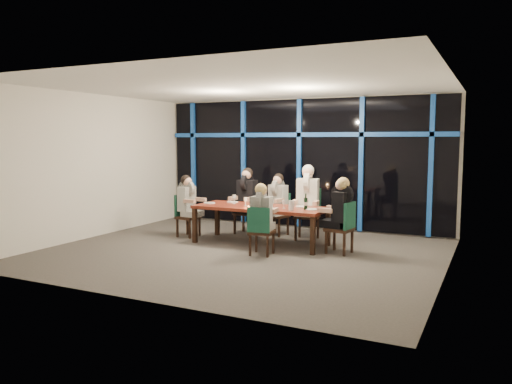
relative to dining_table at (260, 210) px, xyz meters
The scene contains 29 objects.
room 1.56m from the dining_table, 90.00° to the right, with size 7.04×7.00×3.02m.
window_wall 2.30m from the dining_table, 89.70° to the left, with size 6.86×0.43×2.94m.
dining_table is the anchor object (origin of this frame).
chair_far_left 1.21m from the dining_table, 128.30° to the left, with size 0.48×0.48×0.98m.
chair_far_mid 1.07m from the dining_table, 93.00° to the left, with size 0.49×0.49×0.91m.
chair_far_right 1.12m from the dining_table, 54.02° to the left, with size 0.56×0.56×1.05m.
chair_end_left 1.79m from the dining_table, behind, with size 0.45×0.45×0.89m.
chair_end_right 1.72m from the dining_table, ahead, with size 0.49×0.49×0.94m.
chair_near_mid 1.01m from the dining_table, 64.63° to the right, with size 0.45×0.45×0.88m.
diner_far_left 1.17m from the dining_table, 131.10° to the left, with size 0.50×0.63×0.96m.
diner_far_mid 1.00m from the dining_table, 94.07° to the left, with size 0.49×0.60×0.88m.
diner_far_right 1.10m from the dining_table, 50.61° to the left, with size 0.56×0.69×1.02m.
diner_end_left 1.71m from the dining_table, behind, with size 0.57×0.47×0.87m.
diner_end_right 1.64m from the dining_table, ahead, with size 0.62×0.50×0.92m.
diner_near_mid 0.94m from the dining_table, 63.08° to the right, with size 0.46×0.57×0.85m.
plate_far_left 0.85m from the dining_table, 159.23° to the left, with size 0.24×0.24×0.01m, color white.
plate_far_mid 0.46m from the dining_table, 112.51° to the left, with size 0.24×0.24×0.01m, color white.
plate_far_right 0.81m from the dining_table, 18.89° to the left, with size 0.24×0.24×0.01m, color white.
plate_end_left 1.14m from the dining_table, behind, with size 0.24×0.24×0.01m, color white.
plate_end_right 1.07m from the dining_table, ahead, with size 0.24×0.24×0.01m, color white.
plate_near_mid 0.45m from the dining_table, 36.02° to the right, with size 0.24×0.24×0.01m, color white.
wine_bottle 0.98m from the dining_table, ahead, with size 0.07×0.07×0.30m.
water_pitcher 0.82m from the dining_table, 19.77° to the right, with size 0.11×0.10×0.18m.
tea_light 0.33m from the dining_table, 108.64° to the right, with size 0.05×0.05×0.03m, color #FF9C4C.
wine_glass_a 0.36m from the dining_table, 167.34° to the right, with size 0.07×0.07×0.17m.
wine_glass_b 0.27m from the dining_table, 21.78° to the left, with size 0.07×0.07×0.18m.
wine_glass_c 0.56m from the dining_table, ahead, with size 0.06×0.06×0.16m.
wine_glass_d 0.69m from the dining_table, 169.84° to the left, with size 0.07×0.07×0.19m.
wine_glass_e 0.93m from the dining_table, 14.40° to the left, with size 0.07×0.07×0.17m.
Camera 1 is at (4.15, -7.92, 2.05)m, focal length 35.00 mm.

